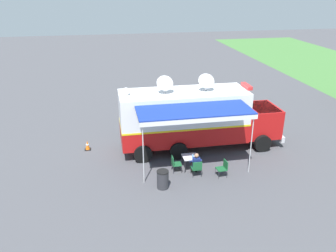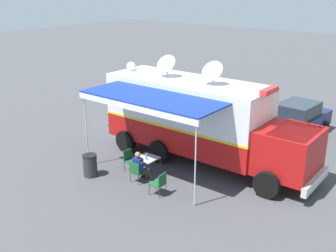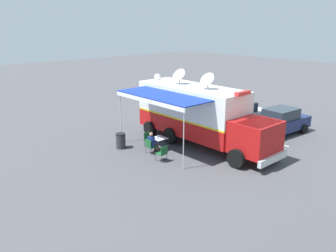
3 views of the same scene
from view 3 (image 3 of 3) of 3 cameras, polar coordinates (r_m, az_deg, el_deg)
ground_plane at (r=21.85m, az=3.77°, el=-2.50°), size 100.00×100.00×0.00m
lot_stripe at (r=23.24m, az=14.14°, el=-1.79°), size 0.13×4.80×0.01m
command_truck at (r=20.76m, az=5.29°, el=2.05°), size 4.86×9.49×4.53m
folding_table at (r=20.15m, az=-1.48°, el=-2.13°), size 0.80×0.80×0.73m
water_bottle at (r=19.93m, az=-1.67°, el=-1.85°), size 0.07×0.07×0.22m
folding_chair_at_table at (r=19.62m, az=-2.99°, el=-3.17°), size 0.48×0.48×0.87m
folding_chair_beside_table at (r=20.75m, az=-3.24°, el=-2.05°), size 0.48×0.48×0.87m
folding_chair_spare_by_truck at (r=18.54m, az=-0.91°, el=-4.36°), size 0.52×0.52×0.87m
seated_responder at (r=19.69m, az=-2.57°, el=-2.67°), size 0.66×0.55×1.25m
trash_bin at (r=20.66m, az=-7.79°, el=-2.44°), size 0.57×0.57×0.91m
traffic_cone at (r=26.25m, az=-3.60°, el=1.46°), size 0.36×0.36×0.58m
car_behind_truck at (r=24.15m, az=18.15°, el=0.76°), size 4.32×2.26×1.76m
car_far_corner at (r=25.19m, az=11.75°, el=1.89°), size 4.38×2.37×1.76m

